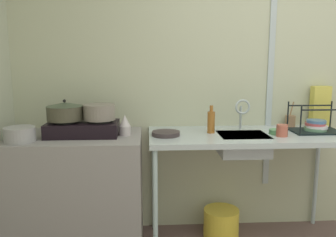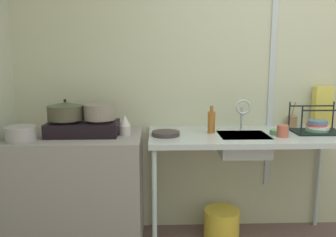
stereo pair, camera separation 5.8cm
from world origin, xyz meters
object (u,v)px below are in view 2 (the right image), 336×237
at_px(small_bowl_on_drainboard, 278,132).
at_px(utensil_jar, 292,121).
at_px(percolator, 125,125).
at_px(bottle_by_sink, 211,122).
at_px(dish_rack, 317,127).
at_px(faucet, 243,110).
at_px(sink_basin, 243,145).
at_px(pot_on_right_burner, 100,112).
at_px(frying_pan, 166,134).
at_px(pot_on_left_burner, 65,111).
at_px(cup_by_rack, 283,131).
at_px(cereal_box, 322,107).
at_px(pot_beside_stove, 20,134).
at_px(stove, 83,128).
at_px(bucket_on_floor, 222,224).

distance_m(small_bowl_on_drainboard, utensil_jar, 0.37).
bearing_deg(percolator, small_bowl_on_drainboard, -1.52).
relative_size(bottle_by_sink, utensil_jar, 1.01).
height_order(percolator, dish_rack, dish_rack).
bearing_deg(faucet, sink_basin, -100.10).
bearing_deg(bottle_by_sink, pot_on_right_burner, -177.19).
distance_m(percolator, bottle_by_sink, 0.68).
relative_size(frying_pan, small_bowl_on_drainboard, 1.70).
relative_size(percolator, dish_rack, 0.40).
height_order(pot_on_left_burner, frying_pan, pot_on_left_burner).
xyz_separation_m(cup_by_rack, cereal_box, (0.47, 0.38, 0.13)).
bearing_deg(pot_on_left_burner, percolator, 0.01).
height_order(pot_beside_stove, cup_by_rack, pot_beside_stove).
bearing_deg(stove, cup_by_rack, -4.21).
bearing_deg(dish_rack, frying_pan, -176.81).
xyz_separation_m(dish_rack, small_bowl_on_drainboard, (-0.34, -0.06, -0.02)).
height_order(stove, small_bowl_on_drainboard, stove).
bearing_deg(cereal_box, bucket_on_floor, -171.23).
xyz_separation_m(pot_on_right_burner, small_bowl_on_drainboard, (1.37, -0.03, -0.16)).
bearing_deg(bucket_on_floor, stove, -176.06).
xyz_separation_m(pot_beside_stove, percolator, (0.73, 0.18, 0.02)).
relative_size(percolator, faucet, 0.60).
xyz_separation_m(percolator, dish_rack, (1.52, 0.03, -0.03)).
height_order(pot_beside_stove, cereal_box, cereal_box).
bearing_deg(cereal_box, frying_pan, -170.84).
height_order(stove, sink_basin, stove).
bearing_deg(pot_on_right_burner, cup_by_rack, -4.60).
height_order(dish_rack, utensil_jar, dish_rack).
height_order(small_bowl_on_drainboard, bottle_by_sink, bottle_by_sink).
bearing_deg(pot_beside_stove, pot_on_right_burner, 18.10).
bearing_deg(small_bowl_on_drainboard, dish_rack, 10.57).
relative_size(pot_on_right_burner, faucet, 0.92).
bearing_deg(dish_rack, pot_on_right_burner, -178.94).
height_order(stove, pot_beside_stove, stove).
bearing_deg(bucket_on_floor, dish_rack, -3.46).
xyz_separation_m(small_bowl_on_drainboard, utensil_jar, (0.22, 0.29, 0.03)).
distance_m(dish_rack, small_bowl_on_drainboard, 0.34).
xyz_separation_m(dish_rack, utensil_jar, (-0.12, 0.23, 0.01)).
bearing_deg(faucet, pot_on_right_burner, -174.03).
xyz_separation_m(frying_pan, dish_rack, (1.21, 0.07, 0.03)).
xyz_separation_m(dish_rack, cup_by_rack, (-0.33, -0.14, 0.00)).
xyz_separation_m(faucet, cup_by_rack, (0.25, -0.23, -0.13)).
xyz_separation_m(pot_on_left_burner, bucket_on_floor, (1.23, 0.08, -0.98)).
relative_size(sink_basin, cereal_box, 1.08).
distance_m(pot_beside_stove, sink_basin, 1.65).
bearing_deg(faucet, cup_by_rack, -42.66).
distance_m(cup_by_rack, bucket_on_floor, 0.95).
relative_size(percolator, cereal_box, 0.45).
height_order(percolator, cereal_box, cereal_box).
bearing_deg(cup_by_rack, percolator, 174.67).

